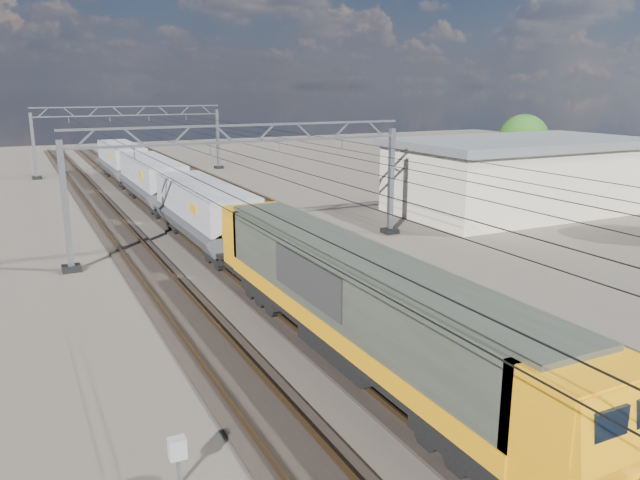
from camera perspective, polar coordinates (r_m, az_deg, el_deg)
name	(u,v)px	position (r m, az deg, el deg)	size (l,w,h in m)	color
ground	(276,268)	(32.27, -4.08, -2.54)	(160.00, 160.00, 0.00)	black
track_outer_west	(158,282)	(30.60, -14.55, -3.74)	(2.60, 140.00, 0.30)	black
track_loco	(239,271)	(31.59, -7.45, -2.85)	(2.60, 140.00, 0.30)	black
track_inner_east	(310,262)	(33.03, -0.88, -1.99)	(2.60, 140.00, 0.30)	black
track_outer_east	(375,253)	(34.87, 5.07, -1.19)	(2.60, 140.00, 0.30)	black
catenary_gantry_mid	(247,182)	(35.09, -6.69, 5.27)	(19.90, 0.90, 7.11)	gray
catenary_gantry_far	(131,137)	(69.87, -16.90, 9.01)	(19.90, 0.90, 7.11)	gray
overhead_wires	(224,143)	(38.64, -8.81, 8.74)	(12.03, 140.00, 0.53)	black
locomotive	(356,299)	(20.54, 3.32, -5.40)	(2.76, 21.10, 3.62)	black
hopper_wagon_lead	(204,209)	(36.49, -10.55, 2.78)	(3.38, 13.00, 3.25)	black
hopper_wagon_mid	(152,178)	(50.13, -15.08, 5.52)	(3.38, 13.00, 3.25)	black
hopper_wagon_third	(122,159)	(64.02, -17.67, 7.06)	(3.38, 13.00, 3.25)	black
trackside_cabinet	(177,450)	(15.58, -12.90, -18.20)	(0.41, 0.31, 1.21)	gray
industrial_shed	(519,175)	(48.75, 17.70, 5.70)	(18.60, 10.60, 5.40)	beige
tree_far	(528,142)	(59.91, 18.44, 8.53)	(5.03, 4.63, 6.70)	#392C1A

